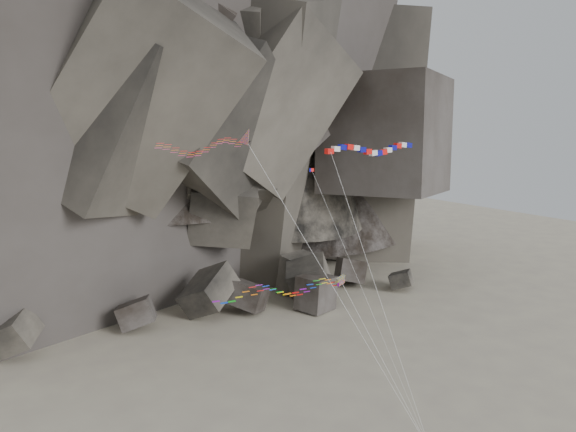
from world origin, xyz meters
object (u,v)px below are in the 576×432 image
banner_kite (372,150)px  pennant_kite (341,241)px  parafoil_kite (276,290)px  delta_kite (199,146)px

banner_kite → pennant_kite: (-6.48, -3.71, -8.18)m
banner_kite → parafoil_kite: (-13.82, -4.10, -11.68)m
parafoil_kite → pennant_kite: 8.14m
delta_kite → banner_kite: bearing=-8.3°
parafoil_kite → pennant_kite: (7.34, 0.39, 3.50)m
delta_kite → pennant_kite: bearing=-26.7°
delta_kite → pennant_kite: delta_kite is taller
banner_kite → parafoil_kite: 18.55m
banner_kite → parafoil_kite: size_ratio=1.63×
delta_kite → banner_kite: (18.55, -1.12, -0.74)m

